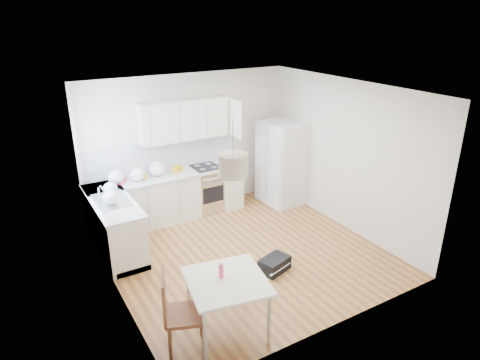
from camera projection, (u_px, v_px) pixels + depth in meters
The scene contains 29 objects.
floor at pixel (244, 253), 7.14m from camera, with size 4.20×4.20×0.00m, color brown.
ceiling at pixel (245, 90), 6.14m from camera, with size 4.20×4.20×0.00m, color white.
wall_back at pixel (189, 144), 8.32m from camera, with size 4.20×4.20×0.00m, color beige.
wall_left at pixel (109, 207), 5.65m from camera, with size 4.20×4.20×0.00m, color beige.
wall_right at pixel (345, 156), 7.63m from camera, with size 4.20×4.20×0.00m, color beige.
window_glassblock at pixel (86, 154), 6.43m from camera, with size 0.02×1.00×1.00m, color #BFE0F9.
cabinets_back at pixel (169, 198), 8.13m from camera, with size 3.00×0.60×0.88m, color silver.
cabinets_left at pixel (114, 226), 7.09m from camera, with size 0.60×1.80×0.88m, color silver.
counter_back at pixel (167, 176), 7.96m from camera, with size 3.02×0.64×0.04m, color #BBBEC0.
counter_left at pixel (111, 201), 6.92m from camera, with size 0.64×1.82×0.04m, color #BBBEC0.
backsplash_back at pixel (160, 156), 8.08m from camera, with size 3.00×0.01×0.58m, color silver.
backsplash_left at pixel (90, 186), 6.66m from camera, with size 0.01×1.80×0.58m, color silver.
upper_cabinets at pixel (184, 120), 7.93m from camera, with size 1.70×0.32×0.75m, color silver.
range_oven at pixel (206, 190), 8.51m from camera, with size 0.50×0.61×0.88m, color silver, non-canonical shape.
sink at pixel (112, 201), 6.87m from camera, with size 0.50×0.80×0.16m, color silver, non-canonical shape.
refrigerator at pixel (282, 163), 8.76m from camera, with size 0.82×0.85×1.71m, color white, non-canonical shape.
dining_table at pixel (227, 285), 5.18m from camera, with size 1.10×1.10×0.74m.
dining_chair at pixel (185, 313), 4.91m from camera, with size 0.45×0.45×1.06m, color #502718, non-canonical shape.
drink_bottle at pixel (221, 269), 5.17m from camera, with size 0.06×0.06×0.21m, color #F4436A.
gym_bag at pixel (274, 264), 6.61m from camera, with size 0.47×0.31×0.22m, color black.
pendant_lamp at pixel (233, 165), 4.69m from camera, with size 0.32×0.32×0.25m, color beige.
grocery_bag_a at pixel (116, 177), 7.48m from camera, with size 0.28×0.24×0.26m, color white.
grocery_bag_b at pixel (137, 175), 7.61m from camera, with size 0.27×0.23×0.24m, color white.
grocery_bag_c at pixel (157, 169), 7.85m from camera, with size 0.31×0.26×0.28m, color white.
grocery_bag_d at pixel (110, 188), 7.06m from camera, with size 0.24×0.20×0.21m, color white.
grocery_bag_e at pixel (110, 198), 6.70m from camera, with size 0.25×0.21×0.22m, color white.
snack_orange at pixel (177, 169), 8.05m from camera, with size 0.18×0.11×0.12m, color orange.
snack_yellow at pixel (143, 176), 7.73m from camera, with size 0.14×0.09×0.10m, color gold.
snack_red at pixel (121, 180), 7.54m from camera, with size 0.16×0.10×0.11m, color red.
Camera 1 is at (-3.20, -5.29, 3.76)m, focal length 32.00 mm.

